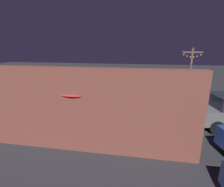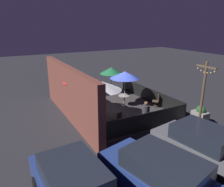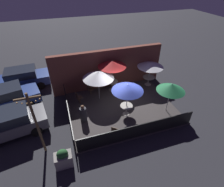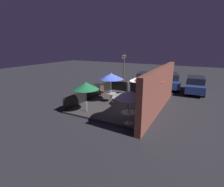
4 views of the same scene
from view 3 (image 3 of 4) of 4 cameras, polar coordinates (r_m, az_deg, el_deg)
The scene contains 23 objects.
ground_plane at distance 12.32m, azimuth 2.96°, elevation -4.87°, with size 60.00×60.00×0.00m, color #26262B.
patio_deck at distance 12.28m, azimuth 2.97°, elevation -4.65°, with size 7.17×5.62×0.12m.
building_wall at distance 13.83m, azimuth -1.30°, elevation 7.99°, with size 8.77×0.36×3.17m.
fence_front at distance 10.10m, azimuth 8.68°, elevation -11.92°, with size 6.97×0.05×0.95m.
fence_side_left at distance 11.42m, azimuth -13.92°, elevation -6.03°, with size 0.05×5.42×0.95m.
patio_umbrella_0 at distance 12.83m, azimuth 0.01°, elevation 9.70°, with size 2.10×2.10×2.48m.
patio_umbrella_1 at distance 14.04m, azimuth 12.47°, elevation 9.19°, with size 2.04×2.04×2.00m.
patio_umbrella_2 at distance 10.42m, azimuth 5.12°, elevation 1.99°, with size 1.94×1.94×2.34m.
patio_umbrella_3 at distance 11.96m, azimuth -4.51°, elevation 6.02°, with size 2.16×2.16×2.24m.
patio_umbrella_4 at distance 11.45m, azimuth 18.78°, elevation 1.93°, with size 1.78×1.78×2.12m.
dining_table_0 at distance 13.63m, azimuth 0.01°, elevation 3.46°, with size 0.93×0.93×0.78m.
dining_table_1 at distance 14.62m, azimuth 11.86°, elevation 4.84°, with size 0.96×0.96×0.72m.
dining_table_2 at distance 11.34m, azimuth 4.72°, elevation -4.54°, with size 0.81×0.81×0.73m.
patio_chair_0 at distance 12.46m, azimuth -10.93°, elevation -1.24°, with size 0.51×0.51×0.96m.
patio_chair_1 at distance 13.28m, azimuth -7.33°, elevation 1.50°, with size 0.42×0.42×0.90m.
patio_chair_2 at distance 9.93m, azimuth 1.11°, elevation -12.36°, with size 0.56×0.56×0.90m.
patio_chair_3 at distance 12.96m, azimuth 5.28°, elevation 0.73°, with size 0.55×0.55×0.91m.
patron_0 at distance 11.04m, azimuth -9.37°, elevation -6.63°, with size 0.44×0.44×1.21m.
planter_box at distance 9.34m, azimuth -15.58°, elevation -19.77°, with size 0.84×0.59×1.08m.
light_post at distance 9.04m, azimuth -23.59°, elevation -8.57°, with size 1.10×0.12×3.78m.
parked_car_0 at distance 11.63m, azimuth -30.27°, elevation -8.21°, with size 4.11×2.29×1.62m.
parked_car_1 at distance 13.86m, azimuth -31.88°, elevation -1.48°, with size 4.79×2.70×1.62m.
parked_car_2 at distance 15.82m, azimuth -27.27°, elevation 4.52°, with size 4.20×1.96×1.62m.
Camera 3 is at (-3.51, -8.72, 7.97)m, focal length 28.00 mm.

